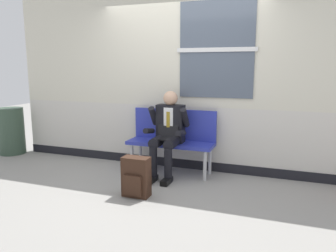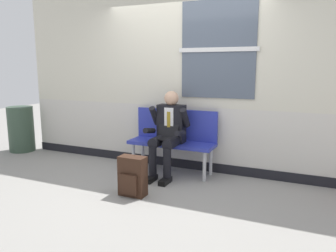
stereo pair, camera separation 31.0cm
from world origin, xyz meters
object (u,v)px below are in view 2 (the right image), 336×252
object	(u,v)px
bench_with_person	(174,136)
backpack	(132,177)
trash_bin	(21,129)
person_seated	(168,132)

from	to	relation	value
bench_with_person	backpack	bearing A→B (deg)	-94.66
bench_with_person	trash_bin	distance (m)	3.10
bench_with_person	trash_bin	bearing A→B (deg)	-179.49
backpack	trash_bin	bearing A→B (deg)	160.83
bench_with_person	person_seated	bearing A→B (deg)	-90.00
person_seated	trash_bin	bearing A→B (deg)	176.77
person_seated	backpack	size ratio (longest dim) A/B	2.48
backpack	trash_bin	size ratio (longest dim) A/B	0.59
bench_with_person	trash_bin	world-z (taller)	bench_with_person
trash_bin	bench_with_person	bearing A→B (deg)	0.51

